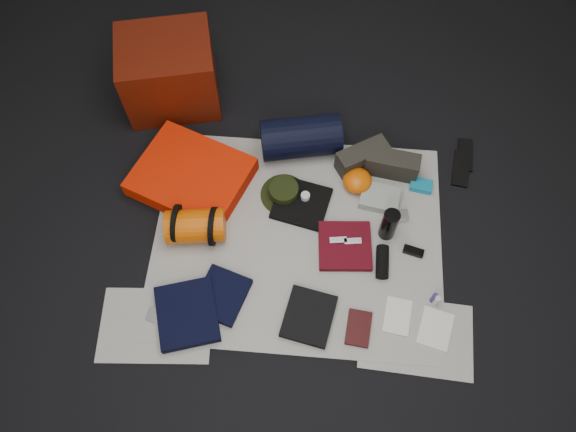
# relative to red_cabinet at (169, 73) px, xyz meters

# --- Properties ---
(floor) EXTENTS (4.50, 4.50, 0.02)m
(floor) POSITION_rel_red_cabinet_xyz_m (0.85, -0.93, -0.24)
(floor) COLOR black
(floor) RESTS_ON ground
(newspaper_mat) EXTENTS (1.60, 1.30, 0.01)m
(newspaper_mat) POSITION_rel_red_cabinet_xyz_m (0.85, -0.93, -0.23)
(newspaper_mat) COLOR beige
(newspaper_mat) RESTS_ON floor
(newspaper_sheet_front_left) EXTENTS (0.61, 0.44, 0.00)m
(newspaper_sheet_front_left) POSITION_rel_red_cabinet_xyz_m (0.15, -1.48, -0.23)
(newspaper_sheet_front_left) COLOR beige
(newspaper_sheet_front_left) RESTS_ON floor
(newspaper_sheet_front_right) EXTENTS (0.60, 0.43, 0.00)m
(newspaper_sheet_front_right) POSITION_rel_red_cabinet_xyz_m (1.50, -1.43, -0.23)
(newspaper_sheet_front_right) COLOR beige
(newspaper_sheet_front_right) RESTS_ON floor
(red_cabinet) EXTENTS (0.64, 0.57, 0.46)m
(red_cabinet) POSITION_rel_red_cabinet_xyz_m (0.00, 0.00, 0.00)
(red_cabinet) COLOR #551206
(red_cabinet) RESTS_ON floor
(sleeping_pad) EXTENTS (0.76, 0.70, 0.11)m
(sleeping_pad) POSITION_rel_red_cabinet_xyz_m (0.21, -0.61, -0.17)
(sleeping_pad) COLOR red
(sleeping_pad) RESTS_ON newspaper_mat
(stuff_sack) EXTENTS (0.34, 0.23, 0.19)m
(stuff_sack) POSITION_rel_red_cabinet_xyz_m (0.29, -0.95, -0.13)
(stuff_sack) COLOR #D55103
(stuff_sack) RESTS_ON newspaper_mat
(sack_strap_left) EXTENTS (0.02, 0.22, 0.22)m
(sack_strap_left) POSITION_rel_red_cabinet_xyz_m (0.19, -0.95, -0.11)
(sack_strap_left) COLOR black
(sack_strap_left) RESTS_ON newspaper_mat
(sack_strap_right) EXTENTS (0.03, 0.22, 0.22)m
(sack_strap_right) POSITION_rel_red_cabinet_xyz_m (0.39, -0.95, -0.11)
(sack_strap_right) COLOR black
(sack_strap_right) RESTS_ON newspaper_mat
(navy_duffel) EXTENTS (0.51, 0.33, 0.24)m
(navy_duffel) POSITION_rel_red_cabinet_xyz_m (0.82, -0.33, -0.10)
(navy_duffel) COLOR black
(navy_duffel) RESTS_ON newspaper_mat
(boonie_brim) EXTENTS (0.34, 0.34, 0.01)m
(boonie_brim) POSITION_rel_red_cabinet_xyz_m (0.75, -0.66, -0.22)
(boonie_brim) COLOR black
(boonie_brim) RESTS_ON newspaper_mat
(boonie_crown) EXTENTS (0.17, 0.17, 0.07)m
(boonie_crown) POSITION_rel_red_cabinet_xyz_m (0.75, -0.66, -0.18)
(boonie_crown) COLOR black
(boonie_crown) RESTS_ON boonie_brim
(hiking_boot_left) EXTENTS (0.32, 0.26, 0.15)m
(hiking_boot_left) POSITION_rel_red_cabinet_xyz_m (1.19, -0.42, -0.15)
(hiking_boot_left) COLOR #2C2922
(hiking_boot_left) RESTS_ON newspaper_mat
(hiking_boot_right) EXTENTS (0.32, 0.16, 0.15)m
(hiking_boot_right) POSITION_rel_red_cabinet_xyz_m (1.36, -0.45, -0.15)
(hiking_boot_right) COLOR #2C2922
(hiking_boot_right) RESTS_ON newspaper_mat
(flip_flop_left) EXTENTS (0.13, 0.26, 0.01)m
(flip_flop_left) POSITION_rel_red_cabinet_xyz_m (1.79, -0.40, -0.22)
(flip_flop_left) COLOR black
(flip_flop_left) RESTS_ON floor
(flip_flop_right) EXTENTS (0.10, 0.23, 0.01)m
(flip_flop_right) POSITION_rel_red_cabinet_xyz_m (1.82, -0.30, -0.22)
(flip_flop_right) COLOR black
(flip_flop_right) RESTS_ON floor
(trousers_navy_a) EXTENTS (0.39, 0.42, 0.05)m
(trousers_navy_a) POSITION_rel_red_cabinet_xyz_m (0.31, -1.42, -0.20)
(trousers_navy_a) COLOR black
(trousers_navy_a) RESTS_ON newspaper_mat
(trousers_navy_b) EXTENTS (0.31, 0.34, 0.04)m
(trousers_navy_b) POSITION_rel_red_cabinet_xyz_m (0.47, -1.30, -0.20)
(trousers_navy_b) COLOR black
(trousers_navy_b) RESTS_ON newspaper_mat
(trousers_charcoal) EXTENTS (0.30, 0.32, 0.04)m
(trousers_charcoal) POSITION_rel_red_cabinet_xyz_m (0.94, -1.38, -0.20)
(trousers_charcoal) COLOR black
(trousers_charcoal) RESTS_ON newspaper_mat
(black_tshirt) EXTENTS (0.36, 0.34, 0.03)m
(black_tshirt) POSITION_rel_red_cabinet_xyz_m (0.86, -0.72, -0.21)
(black_tshirt) COLOR black
(black_tshirt) RESTS_ON newspaper_mat
(red_shirt) EXTENTS (0.31, 0.31, 0.04)m
(red_shirt) POSITION_rel_red_cabinet_xyz_m (1.11, -0.96, -0.20)
(red_shirt) COLOR #510812
(red_shirt) RESTS_ON newspaper_mat
(orange_stuff_sack) EXTENTS (0.21, 0.21, 0.11)m
(orange_stuff_sack) POSITION_rel_red_cabinet_xyz_m (1.17, -0.56, -0.17)
(orange_stuff_sack) COLOR #D55103
(orange_stuff_sack) RESTS_ON newspaper_mat
(first_aid_pouch) EXTENTS (0.24, 0.20, 0.05)m
(first_aid_pouch) POSITION_rel_red_cabinet_xyz_m (1.30, -0.65, -0.20)
(first_aid_pouch) COLOR gray
(first_aid_pouch) RESTS_ON newspaper_mat
(water_bottle) EXTENTS (0.10, 0.10, 0.23)m
(water_bottle) POSITION_rel_red_cabinet_xyz_m (1.34, -0.86, -0.11)
(water_bottle) COLOR black
(water_bottle) RESTS_ON newspaper_mat
(speaker) EXTENTS (0.07, 0.18, 0.07)m
(speaker) POSITION_rel_red_cabinet_xyz_m (1.32, -1.05, -0.19)
(speaker) COLOR black
(speaker) RESTS_ON newspaper_mat
(compact_camera) EXTENTS (0.12, 0.08, 0.04)m
(compact_camera) POSITION_rel_red_cabinet_xyz_m (1.41, -0.76, -0.20)
(compact_camera) COLOR silver
(compact_camera) RESTS_ON newspaper_mat
(cyan_case) EXTENTS (0.14, 0.10, 0.04)m
(cyan_case) POSITION_rel_red_cabinet_xyz_m (1.54, -0.55, -0.20)
(cyan_case) COLOR #10779D
(cyan_case) RESTS_ON newspaper_mat
(toiletry_purple) EXTENTS (0.04, 0.04, 0.09)m
(toiletry_purple) POSITION_rel_red_cabinet_xyz_m (1.59, -1.23, -0.18)
(toiletry_purple) COLOR navy
(toiletry_purple) RESTS_ON newspaper_mat
(toiletry_clear) EXTENTS (0.03, 0.03, 0.09)m
(toiletry_clear) POSITION_rel_red_cabinet_xyz_m (1.60, -1.25, -0.18)
(toiletry_clear) COLOR #B7BCB8
(toiletry_clear) RESTS_ON newspaper_mat
(paperback_book) EXTENTS (0.14, 0.20, 0.03)m
(paperback_book) POSITION_rel_red_cabinet_xyz_m (1.20, -1.42, -0.21)
(paperback_book) COLOR black
(paperback_book) RESTS_ON newspaper_mat
(map_booklet) EXTENTS (0.16, 0.21, 0.01)m
(map_booklet) POSITION_rel_red_cabinet_xyz_m (1.40, -1.34, -0.22)
(map_booklet) COLOR silver
(map_booklet) RESTS_ON newspaper_mat
(map_printout) EXTENTS (0.21, 0.24, 0.01)m
(map_printout) POSITION_rel_red_cabinet_xyz_m (1.60, -1.39, -0.22)
(map_printout) COLOR silver
(map_printout) RESTS_ON newspaper_mat
(sunglasses) EXTENTS (0.12, 0.07, 0.03)m
(sunglasses) POSITION_rel_red_cabinet_xyz_m (1.49, -0.96, -0.21)
(sunglasses) COLOR black
(sunglasses) RESTS_ON newspaper_mat
(key_cluster) EXTENTS (0.08, 0.08, 0.01)m
(key_cluster) POSITION_rel_red_cabinet_xyz_m (0.13, -1.44, -0.22)
(key_cluster) COLOR silver
(key_cluster) RESTS_ON newspaper_mat
(tape_roll) EXTENTS (0.05, 0.05, 0.04)m
(tape_roll) POSITION_rel_red_cabinet_xyz_m (0.88, -0.69, -0.17)
(tape_roll) COLOR silver
(tape_roll) RESTS_ON black_tshirt
(energy_bar_a) EXTENTS (0.10, 0.05, 0.01)m
(energy_bar_a) POSITION_rel_red_cabinet_xyz_m (1.07, -0.94, -0.18)
(energy_bar_a) COLOR silver
(energy_bar_a) RESTS_ON red_shirt
(energy_bar_b) EXTENTS (0.10, 0.05, 0.01)m
(energy_bar_b) POSITION_rel_red_cabinet_xyz_m (1.15, -0.94, -0.18)
(energy_bar_b) COLOR silver
(energy_bar_b) RESTS_ON red_shirt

